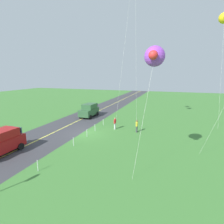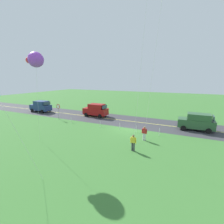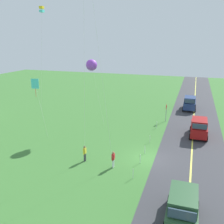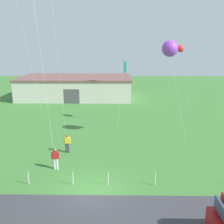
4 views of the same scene
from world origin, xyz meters
name	(u,v)px [view 1 (image 1 of 4)]	position (x,y,z in m)	size (l,w,h in m)	color
ground_plane	(86,134)	(0.00, 0.00, -0.05)	(120.00, 120.00, 0.10)	#3D7533
asphalt_road	(59,130)	(0.00, -4.00, 0.00)	(120.00, 7.00, 0.00)	#38383D
road_centre_stripe	(59,130)	(0.00, -4.00, 0.01)	(120.00, 0.16, 0.00)	#E5E04C
car_suv_foreground	(0,142)	(7.87, -4.62, 1.15)	(4.40, 2.12, 2.24)	maroon
car_parked_west_near	(89,110)	(-8.24, -3.58, 1.15)	(4.40, 2.12, 2.24)	#2D5633
person_adult_near	(115,123)	(-2.88, 2.92, 0.86)	(0.58, 0.22, 1.60)	silver
person_adult_companion	(137,126)	(-2.58, 5.94, 0.86)	(0.58, 0.22, 1.60)	#3F3F47
kite_orange_near	(155,56)	(6.14, 8.70, 8.44)	(2.46, 1.66, 9.14)	silver
fence_post_0	(103,122)	(-4.16, 0.70, 0.45)	(0.05, 0.05, 0.90)	silver
fence_post_1	(95,128)	(-1.29, 0.70, 0.45)	(0.05, 0.05, 0.90)	silver
fence_post_2	(87,133)	(0.99, 0.70, 0.45)	(0.05, 0.05, 0.90)	silver
fence_post_3	(73,142)	(4.00, 0.70, 0.45)	(0.05, 0.05, 0.90)	silver
fence_post_4	(38,166)	(9.12, 0.70, 0.45)	(0.05, 0.05, 0.90)	silver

